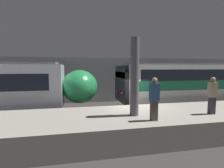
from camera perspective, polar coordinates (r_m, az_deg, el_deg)
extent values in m
plane|color=#33302D|center=(10.84, 7.39, -12.17)|extent=(120.00, 120.00, 0.00)
cube|color=gray|center=(8.95, 11.65, -12.50)|extent=(40.00, 3.91, 1.06)
cube|color=#939399|center=(16.77, 0.01, 1.38)|extent=(50.00, 0.15, 4.20)
cylinder|color=#56565B|center=(8.01, 7.38, 2.30)|extent=(0.40, 0.40, 3.56)
ellipsoid|color=#238447|center=(12.25, -10.50, -0.83)|extent=(2.42, 2.84, 2.29)
sphere|color=#F2EFCC|center=(12.36, -6.06, -2.62)|extent=(0.20, 0.20, 0.20)
cube|color=black|center=(16.63, 29.74, -5.38)|extent=(13.93, 2.53, 0.73)
cube|color=silver|center=(16.42, 30.02, 0.57)|extent=(15.14, 3.08, 2.72)
cube|color=black|center=(12.68, 3.08, -0.91)|extent=(0.25, 3.02, 2.18)
cube|color=black|center=(12.61, 3.10, 4.02)|extent=(0.25, 2.71, 0.87)
sphere|color=#EA4C42|center=(12.03, 3.21, -3.08)|extent=(0.18, 0.18, 0.18)
sphere|color=#EA4C42|center=(13.36, 1.66, -2.24)|extent=(0.18, 0.18, 0.18)
cube|color=#4C4C51|center=(16.38, 30.25, 5.56)|extent=(14.54, 2.22, 0.14)
cube|color=#2D2D38|center=(9.59, 29.79, -6.12)|extent=(0.28, 0.20, 0.82)
cube|color=gray|center=(9.48, 30.00, -1.59)|extent=(0.38, 0.24, 0.71)
sphere|color=#9E7051|center=(9.44, 30.13, 1.25)|extent=(0.23, 0.23, 0.23)
cube|color=#473D33|center=(7.53, 13.53, -8.46)|extent=(0.28, 0.20, 0.84)
cube|color=navy|center=(7.39, 13.66, -2.56)|extent=(0.38, 0.24, 0.73)
sphere|color=#9E7051|center=(7.34, 13.75, 1.17)|extent=(0.24, 0.24, 0.24)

